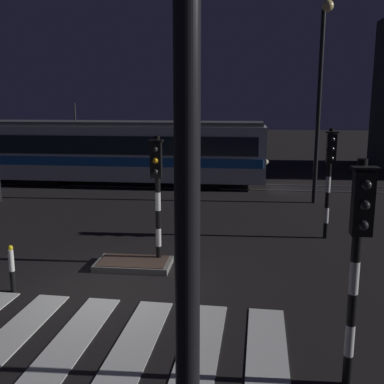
{
  "coord_description": "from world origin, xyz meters",
  "views": [
    {
      "loc": [
        3.06,
        -9.57,
        4.28
      ],
      "look_at": [
        1.38,
        4.7,
        1.4
      ],
      "focal_mm": 42.85,
      "sensor_mm": 36.0,
      "label": 1
    }
  ],
  "objects_px": {
    "traffic_light_corner_near_right": "(358,243)",
    "street_lamp_trackside_right": "(321,82)",
    "street_lamp_near_kerb": "(182,55)",
    "tram": "(119,151)",
    "bollard_island_edge": "(12,269)",
    "traffic_light_corner_far_right": "(330,167)",
    "traffic_light_median_centre": "(157,181)"
  },
  "relations": [
    {
      "from": "street_lamp_near_kerb",
      "to": "street_lamp_trackside_right",
      "type": "height_order",
      "value": "street_lamp_trackside_right"
    },
    {
      "from": "street_lamp_near_kerb",
      "to": "bollard_island_edge",
      "type": "distance_m",
      "value": 8.97
    },
    {
      "from": "traffic_light_corner_far_right",
      "to": "street_lamp_trackside_right",
      "type": "height_order",
      "value": "street_lamp_trackside_right"
    },
    {
      "from": "traffic_light_corner_near_right",
      "to": "street_lamp_trackside_right",
      "type": "xyz_separation_m",
      "value": [
        1.31,
        12.84,
        2.68
      ]
    },
    {
      "from": "traffic_light_median_centre",
      "to": "bollard_island_edge",
      "type": "height_order",
      "value": "traffic_light_median_centre"
    },
    {
      "from": "traffic_light_corner_near_right",
      "to": "bollard_island_edge",
      "type": "xyz_separation_m",
      "value": [
        -6.79,
        2.79,
        -1.74
      ]
    },
    {
      "from": "traffic_light_corner_near_right",
      "to": "tram",
      "type": "xyz_separation_m",
      "value": [
        -8.06,
        16.31,
        -0.56
      ]
    },
    {
      "from": "tram",
      "to": "street_lamp_trackside_right",
      "type": "bearing_deg",
      "value": -20.27
    },
    {
      "from": "traffic_light_corner_far_right",
      "to": "street_lamp_near_kerb",
      "type": "distance_m",
      "value": 12.06
    },
    {
      "from": "traffic_light_corner_far_right",
      "to": "bollard_island_edge",
      "type": "xyz_separation_m",
      "value": [
        -7.74,
        -5.02,
        -1.72
      ]
    },
    {
      "from": "traffic_light_corner_far_right",
      "to": "bollard_island_edge",
      "type": "height_order",
      "value": "traffic_light_corner_far_right"
    },
    {
      "from": "street_lamp_near_kerb",
      "to": "tram",
      "type": "bearing_deg",
      "value": 106.89
    },
    {
      "from": "traffic_light_corner_near_right",
      "to": "tram",
      "type": "bearing_deg",
      "value": 116.31
    },
    {
      "from": "traffic_light_corner_near_right",
      "to": "street_lamp_near_kerb",
      "type": "distance_m",
      "value": 4.73
    },
    {
      "from": "street_lamp_near_kerb",
      "to": "bollard_island_edge",
      "type": "height_order",
      "value": "street_lamp_near_kerb"
    },
    {
      "from": "bollard_island_edge",
      "to": "traffic_light_median_centre",
      "type": "bearing_deg",
      "value": 35.87
    },
    {
      "from": "traffic_light_corner_near_right",
      "to": "traffic_light_median_centre",
      "type": "bearing_deg",
      "value": 128.08
    },
    {
      "from": "street_lamp_near_kerb",
      "to": "tram",
      "type": "xyz_separation_m",
      "value": [
        -6.06,
        19.97,
        -2.8
      ]
    },
    {
      "from": "traffic_light_median_centre",
      "to": "street_lamp_trackside_right",
      "type": "distance_m",
      "value": 9.85
    },
    {
      "from": "street_lamp_near_kerb",
      "to": "tram",
      "type": "height_order",
      "value": "street_lamp_near_kerb"
    },
    {
      "from": "tram",
      "to": "bollard_island_edge",
      "type": "distance_m",
      "value": 13.63
    },
    {
      "from": "traffic_light_corner_near_right",
      "to": "traffic_light_corner_far_right",
      "type": "distance_m",
      "value": 7.87
    },
    {
      "from": "street_lamp_trackside_right",
      "to": "tram",
      "type": "xyz_separation_m",
      "value": [
        -9.38,
        3.46,
        -3.24
      ]
    },
    {
      "from": "traffic_light_corner_near_right",
      "to": "traffic_light_corner_far_right",
      "type": "bearing_deg",
      "value": 83.07
    },
    {
      "from": "traffic_light_median_centre",
      "to": "street_lamp_trackside_right",
      "type": "height_order",
      "value": "street_lamp_trackside_right"
    },
    {
      "from": "traffic_light_median_centre",
      "to": "traffic_light_corner_far_right",
      "type": "relative_size",
      "value": 0.98
    },
    {
      "from": "street_lamp_trackside_right",
      "to": "tram",
      "type": "height_order",
      "value": "street_lamp_trackside_right"
    },
    {
      "from": "traffic_light_corner_near_right",
      "to": "street_lamp_trackside_right",
      "type": "distance_m",
      "value": 13.19
    },
    {
      "from": "traffic_light_corner_far_right",
      "to": "tram",
      "type": "height_order",
      "value": "tram"
    },
    {
      "from": "traffic_light_corner_near_right",
      "to": "street_lamp_trackside_right",
      "type": "height_order",
      "value": "street_lamp_trackside_right"
    },
    {
      "from": "tram",
      "to": "bollard_island_edge",
      "type": "bearing_deg",
      "value": -84.61
    },
    {
      "from": "traffic_light_median_centre",
      "to": "traffic_light_corner_far_right",
      "type": "distance_m",
      "value": 5.61
    }
  ]
}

